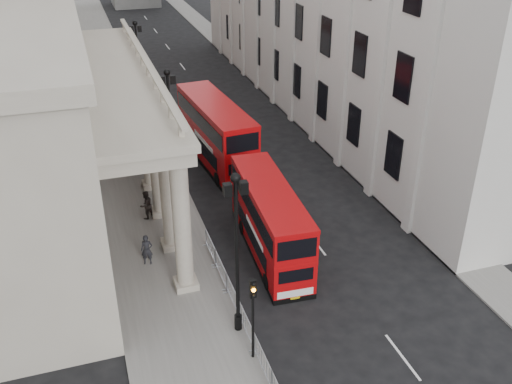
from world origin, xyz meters
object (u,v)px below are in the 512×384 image
(pedestrian_a, at_px, (147,250))
(traffic_light, at_px, (253,305))
(lamp_post_north, at_px, (139,60))
(bus_far, at_px, (216,132))
(lamp_post_south, at_px, (237,245))
(pedestrian_b, at_px, (146,205))
(bus_near, at_px, (270,220))
(lamp_post_mid, at_px, (171,120))
(pedestrian_c, at_px, (139,161))

(pedestrian_a, bearing_deg, traffic_light, -54.30)
(lamp_post_north, xyz_separation_m, bus_far, (3.79, -13.20, -2.40))
(lamp_post_south, bearing_deg, lamp_post_north, 90.00)
(bus_far, bearing_deg, pedestrian_b, -137.27)
(bus_near, bearing_deg, lamp_post_north, 101.28)
(lamp_post_mid, relative_size, bus_far, 0.74)
(bus_near, xyz_separation_m, pedestrian_a, (-6.95, 0.83, -1.15))
(pedestrian_b, bearing_deg, pedestrian_a, 49.10)
(bus_near, relative_size, pedestrian_c, 5.32)
(bus_near, bearing_deg, lamp_post_mid, 113.13)
(bus_near, relative_size, pedestrian_a, 5.42)
(pedestrian_a, bearing_deg, pedestrian_c, 98.70)
(traffic_light, xyz_separation_m, pedestrian_c, (-2.24, 20.58, -2.07))
(lamp_post_mid, relative_size, pedestrian_a, 4.61)
(traffic_light, bearing_deg, lamp_post_south, 92.84)
(traffic_light, distance_m, bus_far, 21.16)
(lamp_post_north, relative_size, pedestrian_c, 4.54)
(lamp_post_south, relative_size, traffic_light, 1.93)
(lamp_post_north, distance_m, bus_near, 26.51)
(pedestrian_a, bearing_deg, lamp_post_mid, 84.69)
(lamp_post_mid, height_order, bus_far, lamp_post_mid)
(bus_near, distance_m, pedestrian_a, 7.10)
(lamp_post_south, xyz_separation_m, bus_far, (3.79, 18.80, -2.40))
(pedestrian_a, distance_m, pedestrian_b, 5.08)
(lamp_post_north, distance_m, traffic_light, 34.07)
(traffic_light, height_order, bus_near, traffic_light)
(lamp_post_north, relative_size, pedestrian_b, 4.38)
(traffic_light, xyz_separation_m, pedestrian_b, (-2.73, 13.77, -2.04))
(traffic_light, relative_size, bus_near, 0.44)
(lamp_post_south, relative_size, bus_far, 0.74)
(lamp_post_mid, height_order, bus_near, lamp_post_mid)
(lamp_post_mid, xyz_separation_m, bus_far, (3.79, 2.80, -2.40))
(lamp_post_mid, bearing_deg, lamp_post_north, 90.00)
(lamp_post_south, relative_size, pedestrian_c, 4.54)
(traffic_light, xyz_separation_m, bus_far, (3.69, 20.82, -0.60))
(lamp_post_mid, bearing_deg, lamp_post_south, -90.00)
(pedestrian_a, distance_m, pedestrian_c, 11.90)
(lamp_post_south, distance_m, lamp_post_mid, 16.00)
(pedestrian_b, relative_size, pedestrian_c, 1.03)
(pedestrian_b, distance_m, pedestrian_c, 6.83)
(lamp_post_south, distance_m, pedestrian_b, 12.64)
(lamp_post_south, bearing_deg, bus_far, 78.59)
(bus_near, distance_m, bus_far, 12.92)
(traffic_light, bearing_deg, pedestrian_c, 96.22)
(lamp_post_north, bearing_deg, bus_near, -82.07)
(bus_far, bearing_deg, lamp_post_north, 101.10)
(lamp_post_mid, height_order, traffic_light, lamp_post_mid)
(lamp_post_south, xyz_separation_m, pedestrian_a, (-3.32, 6.72, -3.89))
(pedestrian_a, bearing_deg, bus_far, 73.88)
(traffic_light, distance_m, bus_near, 8.71)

